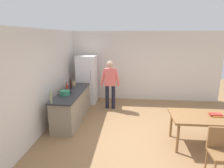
{
  "coord_description": "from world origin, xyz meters",
  "views": [
    {
      "loc": [
        -0.27,
        -4.45,
        2.52
      ],
      "look_at": [
        -0.83,
        1.27,
        1.04
      ],
      "focal_mm": 30.16,
      "sensor_mm": 36.0,
      "label": 1
    }
  ],
  "objects_px": {
    "person": "(110,82)",
    "utensil_jar": "(74,83)",
    "book_stack": "(216,115)",
    "dining_table": "(202,119)",
    "chair": "(221,149)",
    "cooking_pot": "(65,93)",
    "bottle_sauce_red": "(67,88)",
    "bottle_vinegar_tall": "(51,98)",
    "refrigerator": "(87,80)",
    "bottle_wine_dark": "(71,84)"
  },
  "relations": [
    {
      "from": "refrigerator",
      "to": "utensil_jar",
      "type": "xyz_separation_m",
      "value": [
        -0.24,
        -0.88,
        0.08
      ]
    },
    {
      "from": "cooking_pot",
      "to": "bottle_sauce_red",
      "type": "height_order",
      "value": "bottle_sauce_red"
    },
    {
      "from": "person",
      "to": "chair",
      "type": "bearing_deg",
      "value": -52.97
    },
    {
      "from": "bottle_wine_dark",
      "to": "person",
      "type": "bearing_deg",
      "value": 31.81
    },
    {
      "from": "bottle_sauce_red",
      "to": "utensil_jar",
      "type": "bearing_deg",
      "value": 87.42
    },
    {
      "from": "cooking_pot",
      "to": "chair",
      "type": "bearing_deg",
      "value": -26.5
    },
    {
      "from": "cooking_pot",
      "to": "book_stack",
      "type": "height_order",
      "value": "cooking_pot"
    },
    {
      "from": "refrigerator",
      "to": "bottle_sauce_red",
      "type": "distance_m",
      "value": 1.54
    },
    {
      "from": "book_stack",
      "to": "utensil_jar",
      "type": "bearing_deg",
      "value": 154.99
    },
    {
      "from": "cooking_pot",
      "to": "dining_table",
      "type": "bearing_deg",
      "value": -12.47
    },
    {
      "from": "bottle_sauce_red",
      "to": "book_stack",
      "type": "height_order",
      "value": "bottle_sauce_red"
    },
    {
      "from": "utensil_jar",
      "to": "bottle_vinegar_tall",
      "type": "height_order",
      "value": "same"
    },
    {
      "from": "bottle_wine_dark",
      "to": "utensil_jar",
      "type": "bearing_deg",
      "value": 93.13
    },
    {
      "from": "cooking_pot",
      "to": "bottle_sauce_red",
      "type": "bearing_deg",
      "value": 100.84
    },
    {
      "from": "dining_table",
      "to": "utensil_jar",
      "type": "distance_m",
      "value": 3.99
    },
    {
      "from": "dining_table",
      "to": "chair",
      "type": "relative_size",
      "value": 1.54
    },
    {
      "from": "chair",
      "to": "bottle_vinegar_tall",
      "type": "bearing_deg",
      "value": 154.28
    },
    {
      "from": "chair",
      "to": "cooking_pot",
      "type": "relative_size",
      "value": 2.28
    },
    {
      "from": "chair",
      "to": "cooking_pot",
      "type": "xyz_separation_m",
      "value": [
        -3.49,
        1.74,
        0.43
      ]
    },
    {
      "from": "refrigerator",
      "to": "dining_table",
      "type": "height_order",
      "value": "refrigerator"
    },
    {
      "from": "bottle_vinegar_tall",
      "to": "book_stack",
      "type": "xyz_separation_m",
      "value": [
        3.89,
        -0.04,
        -0.26
      ]
    },
    {
      "from": "person",
      "to": "cooking_pot",
      "type": "relative_size",
      "value": 4.25
    },
    {
      "from": "utensil_jar",
      "to": "bottle_wine_dark",
      "type": "height_order",
      "value": "bottle_wine_dark"
    },
    {
      "from": "refrigerator",
      "to": "utensil_jar",
      "type": "height_order",
      "value": "refrigerator"
    },
    {
      "from": "chair",
      "to": "bottle_vinegar_tall",
      "type": "relative_size",
      "value": 2.84
    },
    {
      "from": "refrigerator",
      "to": "chair",
      "type": "distance_m",
      "value": 4.95
    },
    {
      "from": "dining_table",
      "to": "utensil_jar",
      "type": "xyz_separation_m",
      "value": [
        -3.54,
        1.82,
        0.31
      ]
    },
    {
      "from": "chair",
      "to": "bottle_vinegar_tall",
      "type": "distance_m",
      "value": 3.77
    },
    {
      "from": "chair",
      "to": "cooking_pot",
      "type": "distance_m",
      "value": 3.93
    },
    {
      "from": "bottle_wine_dark",
      "to": "book_stack",
      "type": "distance_m",
      "value": 4.08
    },
    {
      "from": "utensil_jar",
      "to": "book_stack",
      "type": "height_order",
      "value": "utensil_jar"
    },
    {
      "from": "person",
      "to": "book_stack",
      "type": "height_order",
      "value": "person"
    },
    {
      "from": "bottle_wine_dark",
      "to": "dining_table",
      "type": "bearing_deg",
      "value": -21.97
    },
    {
      "from": "bottle_vinegar_tall",
      "to": "book_stack",
      "type": "height_order",
      "value": "bottle_vinegar_tall"
    },
    {
      "from": "refrigerator",
      "to": "bottle_vinegar_tall",
      "type": "height_order",
      "value": "refrigerator"
    },
    {
      "from": "dining_table",
      "to": "cooking_pot",
      "type": "distance_m",
      "value": 3.59
    },
    {
      "from": "dining_table",
      "to": "bottle_vinegar_tall",
      "type": "distance_m",
      "value": 3.61
    },
    {
      "from": "person",
      "to": "utensil_jar",
      "type": "distance_m",
      "value": 1.24
    },
    {
      "from": "cooking_pot",
      "to": "person",
      "type": "bearing_deg",
      "value": 50.26
    },
    {
      "from": "person",
      "to": "bottle_wine_dark",
      "type": "relative_size",
      "value": 5.0
    },
    {
      "from": "dining_table",
      "to": "bottle_wine_dark",
      "type": "height_order",
      "value": "bottle_wine_dark"
    },
    {
      "from": "bottle_wine_dark",
      "to": "refrigerator",
      "type": "bearing_deg",
      "value": 80.21
    },
    {
      "from": "person",
      "to": "utensil_jar",
      "type": "height_order",
      "value": "person"
    },
    {
      "from": "person",
      "to": "dining_table",
      "type": "height_order",
      "value": "person"
    },
    {
      "from": "dining_table",
      "to": "bottle_wine_dark",
      "type": "bearing_deg",
      "value": 158.03
    },
    {
      "from": "utensil_jar",
      "to": "bottle_vinegar_tall",
      "type": "relative_size",
      "value": 1.0
    },
    {
      "from": "person",
      "to": "bottle_sauce_red",
      "type": "bearing_deg",
      "value": -141.77
    },
    {
      "from": "refrigerator",
      "to": "person",
      "type": "bearing_deg",
      "value": -30.23
    },
    {
      "from": "refrigerator",
      "to": "person",
      "type": "xyz_separation_m",
      "value": [
        0.95,
        -0.55,
        0.08
      ]
    },
    {
      "from": "dining_table",
      "to": "chair",
      "type": "distance_m",
      "value": 0.98
    }
  ]
}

